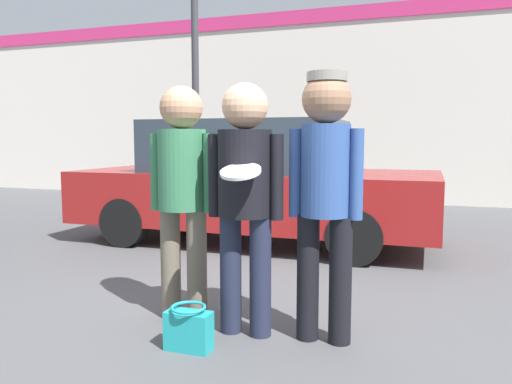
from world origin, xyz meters
TOP-DOWN VIEW (x-y plane):
  - ground_plane at (0.00, 0.00)m, footprint 56.00×56.00m
  - storefront_building at (0.00, 7.48)m, footprint 24.00×0.22m
  - person_left at (-0.38, -0.21)m, footprint 0.53×0.36m
  - person_middle_with_frisbee at (0.16, -0.33)m, footprint 0.54×0.58m
  - person_right at (0.70, -0.27)m, footprint 0.49×0.32m
  - parked_car_near at (-0.87, 2.72)m, footprint 4.66×1.93m
  - handbag at (-0.09, -0.71)m, footprint 0.30×0.23m

SIDE VIEW (x-z plane):
  - ground_plane at x=0.00m, z-range 0.00..0.00m
  - handbag at x=-0.09m, z-range -0.01..0.29m
  - parked_car_near at x=-0.87m, z-range -0.01..1.59m
  - person_middle_with_frisbee at x=0.16m, z-range 0.18..1.91m
  - person_left at x=-0.38m, z-range 0.18..1.92m
  - person_right at x=0.70m, z-range 0.19..1.97m
  - storefront_building at x=0.00m, z-range 0.03..4.18m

